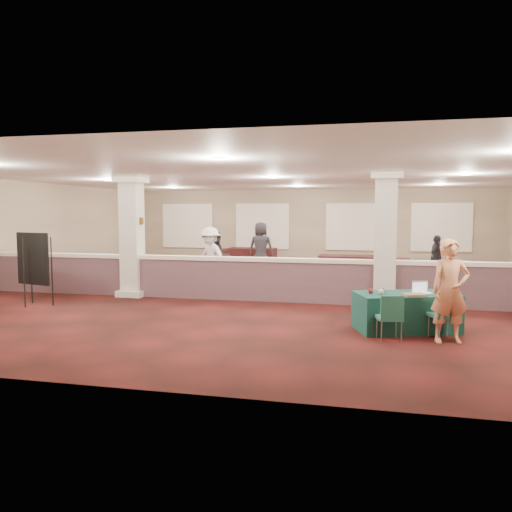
% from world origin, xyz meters
% --- Properties ---
extents(ground, '(16.00, 16.00, 0.00)m').
position_xyz_m(ground, '(0.00, 0.00, 0.00)').
color(ground, '#431210').
rests_on(ground, ground).
extents(wall_back, '(16.00, 0.04, 3.20)m').
position_xyz_m(wall_back, '(0.00, 8.00, 1.60)').
color(wall_back, '#7D6A57').
rests_on(wall_back, ground).
extents(wall_front, '(16.00, 0.04, 3.20)m').
position_xyz_m(wall_front, '(0.00, -8.00, 1.60)').
color(wall_front, '#7D6A57').
rests_on(wall_front, ground).
extents(wall_left, '(0.04, 16.00, 3.20)m').
position_xyz_m(wall_left, '(-8.00, 0.00, 1.60)').
color(wall_left, '#7D6A57').
rests_on(wall_left, ground).
extents(ceiling, '(16.00, 16.00, 0.02)m').
position_xyz_m(ceiling, '(0.00, 0.00, 3.20)').
color(ceiling, silver).
rests_on(ceiling, wall_back).
extents(partition_wall, '(15.60, 0.28, 1.10)m').
position_xyz_m(partition_wall, '(0.00, -1.50, 0.57)').
color(partition_wall, brown).
rests_on(partition_wall, ground).
extents(column_left, '(0.72, 0.72, 3.20)m').
position_xyz_m(column_left, '(-3.50, -1.50, 1.64)').
color(column_left, silver).
rests_on(column_left, ground).
extents(column_right, '(0.72, 0.72, 3.20)m').
position_xyz_m(column_right, '(3.00, -1.50, 1.64)').
color(column_right, silver).
rests_on(column_right, ground).
extents(sconce_left, '(0.12, 0.12, 0.18)m').
position_xyz_m(sconce_left, '(-3.78, -1.50, 2.00)').
color(sconce_left, brown).
rests_on(sconce_left, column_left).
extents(sconce_right, '(0.12, 0.12, 0.18)m').
position_xyz_m(sconce_right, '(-3.22, -1.50, 2.00)').
color(sconce_right, brown).
rests_on(sconce_right, column_left).
extents(near_table, '(2.05, 1.49, 0.71)m').
position_xyz_m(near_table, '(3.34, -3.95, 0.35)').
color(near_table, '#0D3228').
rests_on(near_table, ground).
extents(conf_chair_main, '(0.56, 0.56, 0.87)m').
position_xyz_m(conf_chair_main, '(3.96, -4.57, 0.51)').
color(conf_chair_main, '#1F5D50').
rests_on(conf_chair_main, ground).
extents(conf_chair_side, '(0.49, 0.49, 0.82)m').
position_xyz_m(conf_chair_side, '(3.02, -4.87, 0.48)').
color(conf_chair_side, '#1F5D50').
rests_on(conf_chair_side, ground).
extents(easel_board, '(1.01, 0.60, 1.75)m').
position_xyz_m(easel_board, '(-5.12, -3.36, 1.11)').
color(easel_board, black).
rests_on(easel_board, ground).
extents(woman, '(0.72, 0.56, 1.78)m').
position_xyz_m(woman, '(4.00, -4.68, 0.89)').
color(woman, '#F0A168').
rests_on(woman, ground).
extents(far_table_front_left, '(2.18, 1.44, 0.81)m').
position_xyz_m(far_table_front_left, '(-4.61, 0.63, 0.41)').
color(far_table_front_left, black).
rests_on(far_table_front_left, ground).
extents(far_table_front_center, '(1.98, 1.02, 0.80)m').
position_xyz_m(far_table_front_center, '(2.00, 3.00, 0.40)').
color(far_table_front_center, black).
rests_on(far_table_front_center, ground).
extents(far_table_front_right, '(1.94, 1.13, 0.75)m').
position_xyz_m(far_table_front_right, '(2.95, 2.72, 0.38)').
color(far_table_front_right, black).
rests_on(far_table_front_right, ground).
extents(far_table_back_left, '(1.89, 1.12, 0.72)m').
position_xyz_m(far_table_back_left, '(-2.84, 5.84, 0.36)').
color(far_table_back_left, black).
rests_on(far_table_back_left, ground).
extents(far_table_back_center, '(1.93, 1.00, 0.77)m').
position_xyz_m(far_table_back_center, '(-2.00, 5.93, 0.39)').
color(far_table_back_center, black).
rests_on(far_table_back_center, ground).
extents(far_table_back_right, '(1.71, 1.04, 0.65)m').
position_xyz_m(far_table_back_right, '(6.50, 3.20, 0.33)').
color(far_table_back_right, black).
rests_on(far_table_back_right, ground).
extents(attendee_a, '(0.88, 0.75, 1.61)m').
position_xyz_m(attendee_a, '(-1.97, 1.22, 0.80)').
color(attendee_a, black).
rests_on(attendee_a, ground).
extents(attendee_b, '(1.25, 1.05, 1.79)m').
position_xyz_m(attendee_b, '(-2.00, 0.52, 0.89)').
color(attendee_b, silver).
rests_on(attendee_b, ground).
extents(attendee_c, '(0.73, 0.96, 1.48)m').
position_xyz_m(attendee_c, '(4.78, 3.45, 0.74)').
color(attendee_c, black).
rests_on(attendee_c, ground).
extents(attendee_d, '(0.95, 0.55, 1.87)m').
position_xyz_m(attendee_d, '(-1.20, 3.99, 0.94)').
color(attendee_d, black).
rests_on(attendee_d, ground).
extents(laptop_base, '(0.38, 0.32, 0.02)m').
position_xyz_m(laptop_base, '(3.63, -3.90, 0.72)').
color(laptop_base, silver).
rests_on(laptop_base, near_table).
extents(laptop_screen, '(0.31, 0.12, 0.21)m').
position_xyz_m(laptop_screen, '(3.59, -3.79, 0.83)').
color(laptop_screen, silver).
rests_on(laptop_screen, near_table).
extents(screen_glow, '(0.28, 0.10, 0.18)m').
position_xyz_m(screen_glow, '(3.59, -3.80, 0.82)').
color(screen_glow, '#D0DFFA').
rests_on(screen_glow, near_table).
extents(knitting, '(0.46, 0.40, 0.03)m').
position_xyz_m(knitting, '(3.46, -4.16, 0.72)').
color(knitting, '#AF671C').
rests_on(knitting, near_table).
extents(yarn_cream, '(0.11, 0.11, 0.11)m').
position_xyz_m(yarn_cream, '(2.87, -4.22, 0.76)').
color(yarn_cream, beige).
rests_on(yarn_cream, near_table).
extents(yarn_red, '(0.10, 0.10, 0.10)m').
position_xyz_m(yarn_red, '(2.68, -4.13, 0.76)').
color(yarn_red, maroon).
rests_on(yarn_red, near_table).
extents(yarn_grey, '(0.10, 0.10, 0.10)m').
position_xyz_m(yarn_grey, '(2.89, -3.99, 0.76)').
color(yarn_grey, '#535458').
rests_on(yarn_grey, near_table).
extents(scissors, '(0.12, 0.07, 0.01)m').
position_xyz_m(scissors, '(4.02, -4.00, 0.71)').
color(scissors, '#AD1612').
rests_on(scissors, near_table).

